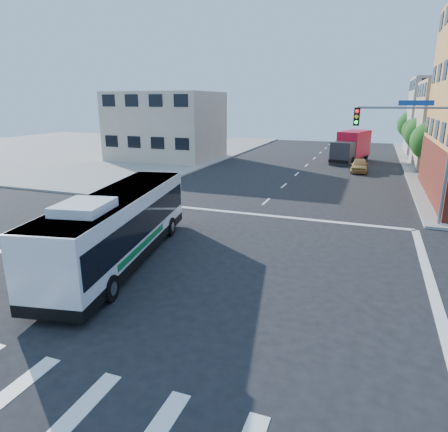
% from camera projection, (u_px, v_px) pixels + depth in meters
% --- Properties ---
extents(ground, '(120.00, 120.00, 0.00)m').
position_uv_depth(ground, '(189.00, 271.00, 16.93)').
color(ground, black).
rests_on(ground, ground).
extents(sidewalk_nw, '(50.00, 50.00, 0.15)m').
position_uv_depth(sidewalk_nw, '(77.00, 148.00, 60.13)').
color(sidewalk_nw, gray).
rests_on(sidewalk_nw, ground).
extents(building_west, '(12.06, 10.06, 8.00)m').
position_uv_depth(building_west, '(166.00, 126.00, 48.51)').
color(building_west, '#C0B49F').
rests_on(building_west, ground).
extents(signal_mast_ne, '(7.91, 1.13, 8.07)m').
position_uv_depth(signal_mast_ne, '(417.00, 138.00, 22.07)').
color(signal_mast_ne, gray).
rests_on(signal_mast_ne, ground).
extents(street_tree_a, '(3.60, 3.60, 5.53)m').
position_uv_depth(street_tree_a, '(432.00, 139.00, 37.10)').
color(street_tree_a, '#372214').
rests_on(street_tree_a, ground).
extents(street_tree_b, '(3.80, 3.80, 5.79)m').
position_uv_depth(street_tree_b, '(423.00, 131.00, 44.25)').
color(street_tree_b, '#372214').
rests_on(street_tree_b, ground).
extents(street_tree_c, '(3.40, 3.40, 5.29)m').
position_uv_depth(street_tree_c, '(417.00, 129.00, 51.54)').
color(street_tree_c, '#372214').
rests_on(street_tree_c, ground).
extents(street_tree_d, '(4.00, 4.00, 6.03)m').
position_uv_depth(street_tree_d, '(412.00, 123.00, 58.63)').
color(street_tree_d, '#372214').
rests_on(street_tree_d, ground).
extents(transit_bus, '(4.63, 11.84, 3.43)m').
position_uv_depth(transit_bus, '(120.00, 225.00, 17.60)').
color(transit_bus, black).
rests_on(transit_bus, ground).
extents(box_truck, '(4.22, 8.22, 3.56)m').
position_uv_depth(box_truck, '(351.00, 147.00, 46.70)').
color(box_truck, '#27272D').
rests_on(box_truck, ground).
extents(parked_car, '(1.62, 4.01, 1.36)m').
position_uv_depth(parked_car, '(360.00, 165.00, 40.32)').
color(parked_car, '#B58947').
rests_on(parked_car, ground).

